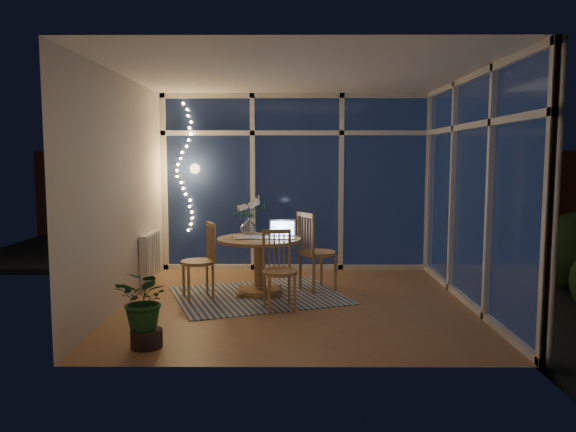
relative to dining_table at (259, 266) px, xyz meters
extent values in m
plane|color=#9A6443|center=(0.48, -0.40, -0.35)|extent=(4.00, 4.00, 0.00)
plane|color=silver|center=(0.48, -0.40, 2.25)|extent=(4.00, 4.00, 0.00)
cube|color=beige|center=(0.48, 1.60, 0.95)|extent=(4.00, 0.04, 2.60)
cube|color=beige|center=(0.48, -2.40, 0.95)|extent=(4.00, 0.04, 2.60)
cube|color=beige|center=(-1.52, -0.40, 0.95)|extent=(0.04, 4.00, 2.60)
cube|color=beige|center=(2.48, -0.40, 0.95)|extent=(0.04, 4.00, 2.60)
cube|color=silver|center=(0.48, 1.56, 0.95)|extent=(4.00, 0.10, 2.60)
cube|color=silver|center=(2.44, -0.40, 0.95)|extent=(0.10, 4.00, 2.60)
cube|color=silver|center=(-1.46, 0.50, 0.05)|extent=(0.10, 0.70, 0.58)
cube|color=black|center=(0.98, 4.60, -0.41)|extent=(12.00, 6.00, 0.10)
cube|color=#3D2016|center=(0.48, 5.10, 0.55)|extent=(11.00, 0.08, 1.80)
cube|color=#30323A|center=(0.78, 8.10, 1.85)|extent=(7.00, 3.00, 2.20)
sphere|color=#1A3116|center=(-0.32, 3.00, 0.10)|extent=(0.90, 0.90, 0.90)
cube|color=beige|center=(0.00, -0.10, -0.34)|extent=(2.36, 2.13, 0.01)
cylinder|color=#8D5B40|center=(0.00, 0.00, 0.00)|extent=(1.31, 1.31, 0.70)
cube|color=#8D5B40|center=(-0.72, -0.18, 0.11)|extent=(0.55, 0.55, 0.92)
cube|color=#8D5B40|center=(0.72, 0.18, 0.16)|extent=(0.64, 0.64, 1.02)
cube|color=#8D5B40|center=(0.26, -0.69, 0.09)|extent=(0.49, 0.49, 0.89)
imported|color=white|center=(-0.15, 0.29, 0.45)|extent=(0.26, 0.26, 0.21)
imported|color=white|center=(0.24, 0.18, 0.37)|extent=(0.19, 0.19, 0.04)
cube|color=#B8B4AF|center=(-0.12, 0.03, 0.36)|extent=(0.50, 0.43, 0.02)
cube|color=black|center=(0.15, -0.01, 0.35)|extent=(0.13, 0.08, 0.01)
imported|color=#194821|center=(-0.89, -1.94, 0.03)|extent=(0.66, 0.62, 0.76)
camera|label=1|loc=(0.39, -6.75, 1.34)|focal=35.00mm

